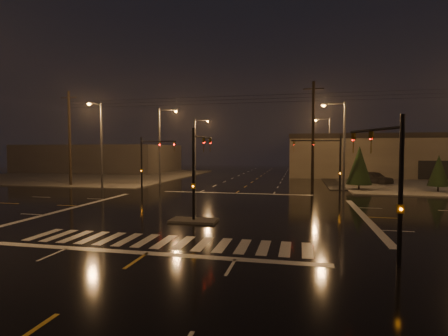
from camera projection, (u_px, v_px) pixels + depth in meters
The scene contains 21 objects.
ground at pixel (209, 211), 26.30m from camera, with size 140.00×140.00×0.00m, color black.
sidewalk_nw at pixel (89, 175), 61.93m from camera, with size 36.00×36.00×0.12m, color #4B4843.
median_island at pixel (194, 221), 22.39m from camera, with size 3.00×1.60×0.15m, color #4B4843.
crosswalk at pixel (164, 242), 17.52m from camera, with size 15.00×2.60×0.01m, color beige.
stop_bar_near at pixel (147, 253), 15.56m from camera, with size 16.00×0.50×0.01m, color beige.
stop_bar_far at pixel (236, 193), 37.03m from camera, with size 16.00×0.50×0.01m, color beige.
commercial_block at pixel (101, 158), 74.56m from camera, with size 30.00×18.00×5.60m, color #403B38.
signal_mast_median at pixel (198, 163), 23.11m from camera, with size 0.25×4.59×6.00m.
signal_mast_ne at pixel (330, 158), 33.98m from camera, with size 4.84×1.86×6.00m.
signal_mast_nw at pixel (149, 157), 38.00m from camera, with size 4.84×1.86×6.00m.
signal_mast_se at pixel (389, 172), 14.42m from camera, with size 1.55×3.87×6.00m.
streetlight_1 at pixel (162, 141), 45.93m from camera, with size 2.77×0.32×10.00m.
streetlight_2 at pixel (197, 143), 61.55m from camera, with size 2.77×0.32×10.00m.
streetlight_3 at pixel (341, 139), 39.24m from camera, with size 2.77×0.32×10.00m.
streetlight_4 at pixel (328, 143), 58.76m from camera, with size 2.77×0.32×10.00m.
streetlight_5 at pixel (100, 139), 40.30m from camera, with size 0.32×2.77×10.00m.
utility_pole_0 at pixel (70, 138), 44.30m from camera, with size 2.20×0.32×12.00m.
utility_pole_1 at pixel (313, 136), 37.95m from camera, with size 2.20×0.32×12.00m.
conifer_0 at pixel (359, 165), 39.52m from camera, with size 2.78×2.78×5.04m.
conifer_1 at pixel (439, 171), 37.56m from camera, with size 2.15×2.15×4.07m.
car_parked at pixel (375, 178), 47.14m from camera, with size 2.02×5.02×1.71m, color black.
Camera 1 is at (6.61, -25.27, 4.62)m, focal length 28.00 mm.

